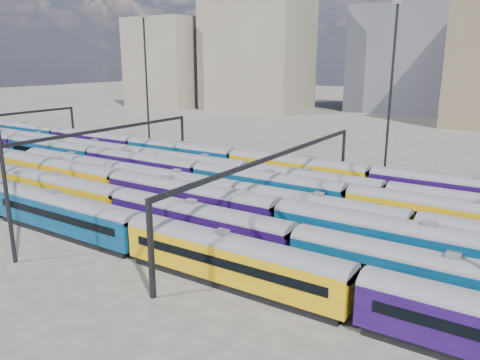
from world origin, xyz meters
The scene contains 12 objects.
ground centered at (0.00, 0.00, 0.00)m, with size 500.00×500.00×0.00m, color #443F39.
rake_0 centered at (13.99, -15.00, 2.67)m, with size 103.13×3.02×5.09m.
rake_1 centered at (-14.44, -10.00, 2.71)m, with size 104.56×3.06×5.16m.
rake_2 centered at (-20.92, -5.00, 2.91)m, with size 157.38×3.29×5.55m.
rake_3 centered at (14.74, 0.00, 2.53)m, with size 97.84×2.87×4.82m.
rake_4 centered at (-4.87, 5.00, 2.72)m, with size 126.23×3.08×5.19m.
rake_5 centered at (-19.45, 10.00, 2.48)m, with size 115.10×2.81×4.72m.
rake_6 centered at (4.94, 15.00, 2.77)m, with size 149.81×3.13×5.27m.
gantry_1 centered at (-20.00, 0.00, 6.79)m, with size 0.35×40.35×8.03m.
gantry_2 centered at (10.00, 0.00, 6.79)m, with size 0.35×40.35×8.03m.
mast_1 centered at (-30.00, 22.00, 13.97)m, with size 1.40×0.50×25.60m.
mast_3 centered at (15.00, 24.00, 13.97)m, with size 1.40×0.50×25.60m.
Camera 1 is at (33.34, -43.85, 17.98)m, focal length 35.00 mm.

